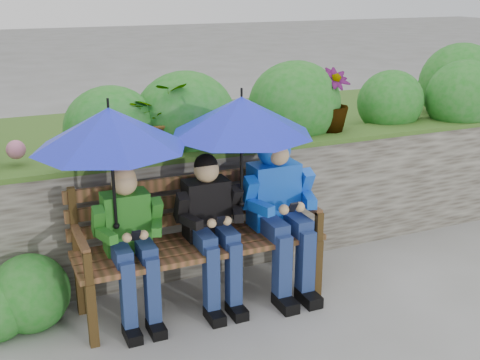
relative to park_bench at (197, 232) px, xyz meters
name	(u,v)px	position (x,y,z in m)	size (l,w,h in m)	color
ground	(245,303)	(0.30, -0.21, -0.55)	(60.00, 60.00, 0.00)	slate
garden_backdrop	(169,168)	(0.22, 1.39, 0.08)	(8.00, 2.88, 1.90)	#433E35
park_bench	(197,232)	(0.00, 0.00, 0.00)	(1.83, 0.54, 0.97)	#372610
boy_left	(130,237)	(-0.52, -0.08, 0.09)	(0.48, 0.55, 1.12)	#165E1A
boy_middle	(211,222)	(0.08, -0.09, 0.10)	(0.49, 0.57, 1.14)	black
boy_right	(279,200)	(0.64, -0.08, 0.18)	(0.56, 0.68, 1.24)	blue
umbrella_left	(110,128)	(-0.61, -0.09, 0.87)	(1.03, 1.03, 0.90)	#1723C7
umbrella_right	(242,116)	(0.32, -0.09, 0.87)	(1.04, 1.04, 0.88)	#1723C7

